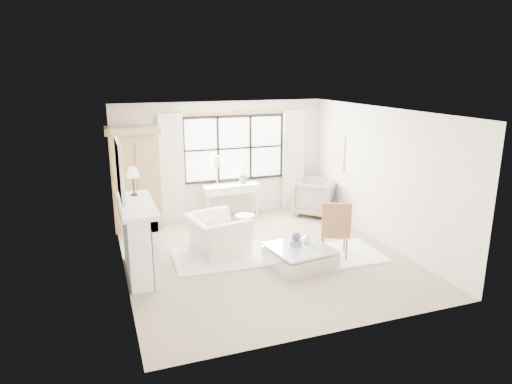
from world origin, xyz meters
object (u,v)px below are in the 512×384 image
club_armchair (217,234)px  coffee_table (300,258)px  armoire (135,178)px  console_table (231,201)px

club_armchair → coffee_table: (1.19, -1.16, -0.18)m
armoire → coffee_table: bearing=-50.2°
club_armchair → coffee_table: bearing=-144.5°
armoire → coffee_table: (2.46, -3.12, -0.96)m
armoire → club_armchair: size_ratio=2.01×
armoire → console_table: 2.27m
console_table → club_armchair: console_table is taller
armoire → console_table: size_ratio=1.70×
console_table → club_armchair: size_ratio=1.18×
armoire → console_table: bearing=2.3°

